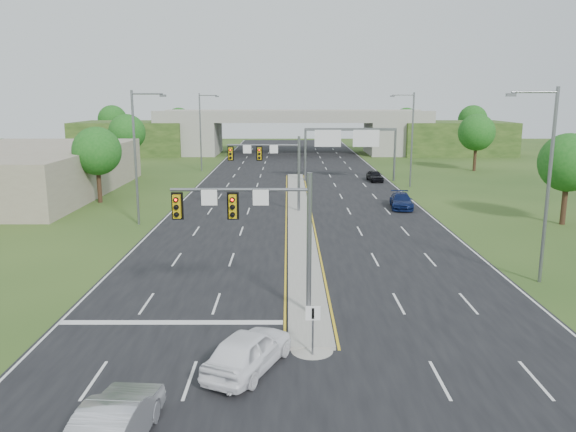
% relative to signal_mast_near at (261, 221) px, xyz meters
% --- Properties ---
extents(ground, '(240.00, 240.00, 0.00)m').
position_rel_signal_mast_near_xyz_m(ground, '(2.26, 0.07, -4.73)').
color(ground, '#233E16').
rests_on(ground, ground).
extents(road, '(24.00, 160.00, 0.02)m').
position_rel_signal_mast_near_xyz_m(road, '(2.26, 35.07, -4.72)').
color(road, black).
rests_on(road, ground).
extents(median, '(2.00, 54.00, 0.16)m').
position_rel_signal_mast_near_xyz_m(median, '(2.26, 23.07, -4.63)').
color(median, gray).
rests_on(median, road).
extents(median_nose, '(2.00, 2.00, 0.16)m').
position_rel_signal_mast_near_xyz_m(median_nose, '(2.26, -3.93, -4.63)').
color(median_nose, gray).
rests_on(median_nose, road).
extents(lane_markings, '(23.72, 160.00, 0.01)m').
position_rel_signal_mast_near_xyz_m(lane_markings, '(1.66, 28.99, -4.70)').
color(lane_markings, gold).
rests_on(lane_markings, road).
extents(signal_mast_near, '(6.62, 0.60, 7.00)m').
position_rel_signal_mast_near_xyz_m(signal_mast_near, '(0.00, 0.00, 0.00)').
color(signal_mast_near, slate).
rests_on(signal_mast_near, ground).
extents(signal_mast_far, '(6.62, 0.60, 7.00)m').
position_rel_signal_mast_near_xyz_m(signal_mast_far, '(0.00, 25.00, 0.00)').
color(signal_mast_far, slate).
rests_on(signal_mast_far, ground).
extents(keep_right_sign, '(0.60, 0.13, 2.20)m').
position_rel_signal_mast_near_xyz_m(keep_right_sign, '(2.26, -4.45, -3.21)').
color(keep_right_sign, slate).
rests_on(keep_right_sign, ground).
extents(sign_gantry, '(11.58, 0.44, 6.67)m').
position_rel_signal_mast_near_xyz_m(sign_gantry, '(8.95, 44.99, 0.51)').
color(sign_gantry, slate).
rests_on(sign_gantry, ground).
extents(overpass, '(80.00, 14.00, 8.10)m').
position_rel_signal_mast_near_xyz_m(overpass, '(2.26, 80.07, -1.17)').
color(overpass, gray).
rests_on(overpass, ground).
extents(lightpole_l_mid, '(2.85, 0.25, 11.00)m').
position_rel_signal_mast_near_xyz_m(lightpole_l_mid, '(-11.03, 20.07, 1.38)').
color(lightpole_l_mid, slate).
rests_on(lightpole_l_mid, ground).
extents(lightpole_l_far, '(2.85, 0.25, 11.00)m').
position_rel_signal_mast_near_xyz_m(lightpole_l_far, '(-11.03, 55.07, 1.38)').
color(lightpole_l_far, slate).
rests_on(lightpole_l_far, ground).
extents(lightpole_r_near, '(2.85, 0.25, 11.00)m').
position_rel_signal_mast_near_xyz_m(lightpole_r_near, '(15.56, 5.07, 1.38)').
color(lightpole_r_near, slate).
rests_on(lightpole_r_near, ground).
extents(lightpole_r_far, '(2.85, 0.25, 11.00)m').
position_rel_signal_mast_near_xyz_m(lightpole_r_far, '(15.56, 40.07, 1.38)').
color(lightpole_r_far, slate).
rests_on(lightpole_r_far, ground).
extents(tree_l_near, '(4.80, 4.80, 7.60)m').
position_rel_signal_mast_near_xyz_m(tree_l_near, '(-17.74, 30.07, 0.45)').
color(tree_l_near, '#382316').
rests_on(tree_l_near, ground).
extents(tree_l_mid, '(5.20, 5.20, 8.12)m').
position_rel_signal_mast_near_xyz_m(tree_l_mid, '(-21.74, 55.07, 0.78)').
color(tree_l_mid, '#382316').
rests_on(tree_l_mid, ground).
extents(tree_r_near, '(4.80, 4.80, 7.60)m').
position_rel_signal_mast_near_xyz_m(tree_r_near, '(24.26, 20.07, 0.45)').
color(tree_r_near, '#382316').
rests_on(tree_r_near, ground).
extents(tree_r_mid, '(5.20, 5.20, 8.12)m').
position_rel_signal_mast_near_xyz_m(tree_r_mid, '(28.26, 55.07, 0.78)').
color(tree_r_mid, '#382316').
rests_on(tree_r_mid, ground).
extents(tree_back_a, '(6.00, 6.00, 8.85)m').
position_rel_signal_mast_near_xyz_m(tree_back_a, '(-35.74, 94.07, 1.11)').
color(tree_back_a, '#382316').
rests_on(tree_back_a, ground).
extents(tree_back_b, '(5.60, 5.60, 8.32)m').
position_rel_signal_mast_near_xyz_m(tree_back_b, '(-21.74, 94.07, 0.78)').
color(tree_back_b, '#382316').
rests_on(tree_back_b, ground).
extents(tree_back_c, '(5.60, 5.60, 8.32)m').
position_rel_signal_mast_near_xyz_m(tree_back_c, '(26.26, 94.07, 0.78)').
color(tree_back_c, '#382316').
rests_on(tree_back_c, ground).
extents(tree_back_d, '(6.00, 6.00, 8.85)m').
position_rel_signal_mast_near_xyz_m(tree_back_d, '(40.26, 94.07, 1.11)').
color(tree_back_d, '#382316').
rests_on(tree_back_d, ground).
extents(commercial_building, '(18.00, 30.00, 5.00)m').
position_rel_signal_mast_near_xyz_m(commercial_building, '(-27.74, 35.07, -2.23)').
color(commercial_building, gray).
rests_on(commercial_building, ground).
extents(car_white, '(3.73, 5.17, 1.64)m').
position_rel_signal_mast_near_xyz_m(car_white, '(-0.28, -5.59, -3.89)').
color(car_white, white).
rests_on(car_white, road).
extents(car_silver, '(2.06, 5.03, 1.62)m').
position_rel_signal_mast_near_xyz_m(car_silver, '(-3.95, -10.59, -3.90)').
color(car_silver, '#A9AAB0').
rests_on(car_silver, road).
extents(car_far_b, '(2.50, 5.08, 1.42)m').
position_rel_signal_mast_near_xyz_m(car_far_b, '(12.12, 27.01, -4.00)').
color(car_far_b, '#0B1642').
rests_on(car_far_b, road).
extents(car_far_c, '(1.93, 4.12, 1.37)m').
position_rel_signal_mast_near_xyz_m(car_far_c, '(12.27, 44.67, -4.02)').
color(car_far_c, black).
rests_on(car_far_c, road).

